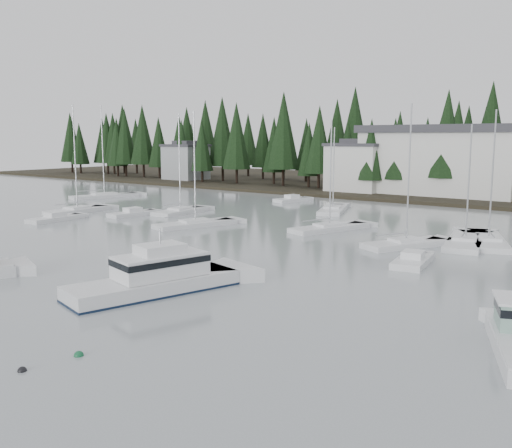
% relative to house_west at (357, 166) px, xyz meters
% --- Properties ---
extents(far_shore_land, '(240.00, 54.00, 1.00)m').
position_rel_house_west_xyz_m(far_shore_land, '(18.00, 18.00, -4.65)').
color(far_shore_land, black).
rests_on(far_shore_land, ground).
extents(conifer_treeline, '(200.00, 22.00, 20.00)m').
position_rel_house_west_xyz_m(conifer_treeline, '(18.00, 7.00, -4.65)').
color(conifer_treeline, black).
rests_on(conifer_treeline, ground).
extents(house_west, '(9.54, 7.42, 8.75)m').
position_rel_house_west_xyz_m(house_west, '(0.00, 0.00, 0.00)').
color(house_west, silver).
rests_on(house_west, ground).
extents(house_far_west, '(8.48, 7.42, 8.25)m').
position_rel_house_west_xyz_m(house_far_west, '(-42.00, 2.00, -0.25)').
color(house_far_west, '#999EA0').
rests_on(house_far_west, ground).
extents(harbor_inn, '(29.50, 11.50, 10.90)m').
position_rel_house_west_xyz_m(harbor_inn, '(15.04, 3.34, 1.12)').
color(harbor_inn, silver).
rests_on(harbor_inn, ground).
extents(cabin_cruiser_center, '(5.93, 11.25, 4.62)m').
position_rel_house_west_xyz_m(cabin_cruiser_center, '(19.13, -63.17, -3.96)').
color(cabin_cruiser_center, silver).
rests_on(cabin_cruiser_center, ground).
extents(sailboat_1, '(5.19, 9.53, 12.77)m').
position_rel_house_west_xyz_m(sailboat_1, '(2.89, -42.49, -4.59)').
color(sailboat_1, silver).
rests_on(sailboat_1, ground).
extents(sailboat_2, '(3.52, 8.26, 12.91)m').
position_rel_house_west_xyz_m(sailboat_2, '(-5.94, -35.89, -4.58)').
color(sailboat_2, silver).
rests_on(sailboat_2, ground).
extents(sailboat_4, '(5.91, 8.47, 12.86)m').
position_rel_house_west_xyz_m(sailboat_4, '(25.53, -39.71, -4.58)').
color(sailboat_4, silver).
rests_on(sailboat_4, ground).
extents(sailboat_5, '(6.13, 9.65, 11.30)m').
position_rel_house_west_xyz_m(sailboat_5, '(8.46, -22.73, -4.60)').
color(sailboat_5, silver).
rests_on(sailboat_5, ground).
extents(sailboat_7, '(3.76, 8.77, 14.11)m').
position_rel_house_west_xyz_m(sailboat_7, '(-17.10, -43.18, -4.58)').
color(sailboat_7, silver).
rests_on(sailboat_7, ground).
extents(sailboat_10, '(5.21, 9.49, 11.75)m').
position_rel_house_west_xyz_m(sailboat_10, '(15.71, -36.05, -4.59)').
color(sailboat_10, silver).
rests_on(sailboat_10, ground).
extents(sailboat_11, '(5.42, 10.99, 14.96)m').
position_rel_house_west_xyz_m(sailboat_11, '(-28.95, -29.76, -4.58)').
color(sailboat_11, silver).
rests_on(sailboat_11, ground).
extents(sailboat_12, '(5.05, 10.78, 11.17)m').
position_rel_house_west_xyz_m(sailboat_12, '(29.22, -35.18, -4.61)').
color(sailboat_12, silver).
rests_on(sailboat_12, ground).
extents(sailboat_13, '(6.04, 9.77, 12.44)m').
position_rel_house_west_xyz_m(sailboat_13, '(30.88, -34.05, -4.59)').
color(sailboat_13, silver).
rests_on(sailboat_13, ground).
extents(runabout_0, '(2.67, 6.78, 1.42)m').
position_rel_house_west_xyz_m(runabout_0, '(-12.71, -49.23, -4.52)').
color(runabout_0, silver).
rests_on(runabout_0, ground).
extents(runabout_1, '(3.11, 5.83, 1.42)m').
position_rel_house_west_xyz_m(runabout_1, '(28.71, -46.01, -4.52)').
color(runabout_1, silver).
rests_on(runabout_1, ground).
extents(runabout_3, '(3.54, 6.11, 1.42)m').
position_rel_house_west_xyz_m(runabout_3, '(-2.22, -16.26, -4.52)').
color(runabout_3, silver).
rests_on(runabout_3, ground).
extents(runabout_4, '(2.84, 6.29, 1.42)m').
position_rel_house_west_xyz_m(runabout_4, '(-8.93, -41.05, -4.52)').
color(runabout_4, silver).
rests_on(runabout_4, ground).
extents(mooring_buoy_green, '(0.44, 0.44, 0.44)m').
position_rel_house_west_xyz_m(mooring_buoy_green, '(24.19, -72.39, -4.65)').
color(mooring_buoy_green, '#145933').
rests_on(mooring_buoy_green, ground).
extents(mooring_buoy_dark, '(0.38, 0.38, 0.38)m').
position_rel_house_west_xyz_m(mooring_buoy_dark, '(23.76, -74.81, -4.65)').
color(mooring_buoy_dark, black).
rests_on(mooring_buoy_dark, ground).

